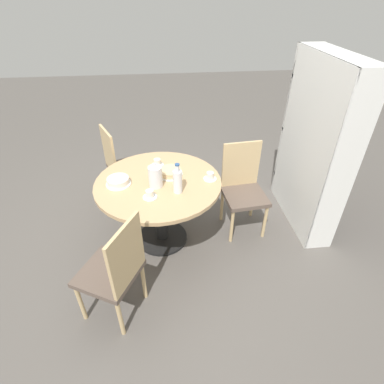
{
  "coord_description": "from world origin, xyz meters",
  "views": [
    {
      "loc": [
        2.35,
        0.06,
        2.26
      ],
      "look_at": [
        0.0,
        0.32,
        0.59
      ],
      "focal_mm": 28.0,
      "sensor_mm": 36.0,
      "label": 1
    }
  ],
  "objects_px": {
    "chair_b": "(122,164)",
    "cup_a": "(157,163)",
    "chair_a": "(243,187)",
    "cup_c": "(210,177)",
    "coffee_pot": "(155,176)",
    "cake_main": "(170,172)",
    "chair_c": "(115,270)",
    "water_bottle": "(178,181)",
    "bookshelf": "(311,149)",
    "cup_b": "(150,195)",
    "cake_second": "(118,181)"
  },
  "relations": [
    {
      "from": "chair_a",
      "to": "chair_b",
      "type": "distance_m",
      "value": 1.44
    },
    {
      "from": "chair_b",
      "to": "cup_a",
      "type": "height_order",
      "value": "chair_b"
    },
    {
      "from": "chair_a",
      "to": "cup_a",
      "type": "bearing_deg",
      "value": 165.35
    },
    {
      "from": "cup_a",
      "to": "cup_c",
      "type": "height_order",
      "value": "same"
    },
    {
      "from": "chair_b",
      "to": "cup_c",
      "type": "relative_size",
      "value": 7.6
    },
    {
      "from": "chair_b",
      "to": "cup_a",
      "type": "xyz_separation_m",
      "value": [
        0.48,
        0.42,
        0.26
      ]
    },
    {
      "from": "cake_main",
      "to": "cup_b",
      "type": "bearing_deg",
      "value": -28.76
    },
    {
      "from": "water_bottle",
      "to": "cup_a",
      "type": "relative_size",
      "value": 2.26
    },
    {
      "from": "bookshelf",
      "to": "cup_c",
      "type": "xyz_separation_m",
      "value": [
        0.25,
        -1.08,
        -0.1
      ]
    },
    {
      "from": "coffee_pot",
      "to": "cake_main",
      "type": "bearing_deg",
      "value": 141.78
    },
    {
      "from": "chair_a",
      "to": "bookshelf",
      "type": "relative_size",
      "value": 0.54
    },
    {
      "from": "chair_b",
      "to": "chair_c",
      "type": "distance_m",
      "value": 1.59
    },
    {
      "from": "water_bottle",
      "to": "chair_b",
      "type": "bearing_deg",
      "value": -148.31
    },
    {
      "from": "coffee_pot",
      "to": "cup_a",
      "type": "distance_m",
      "value": 0.38
    },
    {
      "from": "chair_a",
      "to": "chair_c",
      "type": "height_order",
      "value": "same"
    },
    {
      "from": "chair_c",
      "to": "cup_b",
      "type": "height_order",
      "value": "chair_c"
    },
    {
      "from": "chair_b",
      "to": "bookshelf",
      "type": "xyz_separation_m",
      "value": [
        0.54,
        1.99,
        0.37
      ]
    },
    {
      "from": "bookshelf",
      "to": "cake_main",
      "type": "height_order",
      "value": "bookshelf"
    },
    {
      "from": "chair_c",
      "to": "bookshelf",
      "type": "distance_m",
      "value": 2.21
    },
    {
      "from": "chair_b",
      "to": "cup_c",
      "type": "xyz_separation_m",
      "value": [
        0.79,
        0.91,
        0.26
      ]
    },
    {
      "from": "water_bottle",
      "to": "chair_a",
      "type": "bearing_deg",
      "value": 115.76
    },
    {
      "from": "chair_b",
      "to": "cake_main",
      "type": "relative_size",
      "value": 3.94
    },
    {
      "from": "bookshelf",
      "to": "cup_b",
      "type": "height_order",
      "value": "bookshelf"
    },
    {
      "from": "water_bottle",
      "to": "cup_c",
      "type": "bearing_deg",
      "value": 118.68
    },
    {
      "from": "cake_second",
      "to": "chair_a",
      "type": "bearing_deg",
      "value": 97.41
    },
    {
      "from": "chair_a",
      "to": "cup_c",
      "type": "bearing_deg",
      "value": -162.03
    },
    {
      "from": "chair_a",
      "to": "cake_second",
      "type": "distance_m",
      "value": 1.27
    },
    {
      "from": "chair_a",
      "to": "chair_b",
      "type": "bearing_deg",
      "value": 148.85
    },
    {
      "from": "chair_c",
      "to": "cup_a",
      "type": "height_order",
      "value": "chair_c"
    },
    {
      "from": "chair_b",
      "to": "chair_c",
      "type": "xyz_separation_m",
      "value": [
        1.59,
        0.07,
        0.0
      ]
    },
    {
      "from": "bookshelf",
      "to": "coffee_pot",
      "type": "height_order",
      "value": "bookshelf"
    },
    {
      "from": "chair_a",
      "to": "bookshelf",
      "type": "xyz_separation_m",
      "value": [
        -0.08,
        0.7,
        0.37
      ]
    },
    {
      "from": "chair_a",
      "to": "water_bottle",
      "type": "bearing_deg",
      "value": -159.54
    },
    {
      "from": "chair_a",
      "to": "bookshelf",
      "type": "bearing_deg",
      "value": 1.62
    },
    {
      "from": "bookshelf",
      "to": "cake_main",
      "type": "xyz_separation_m",
      "value": [
        0.13,
        -1.45,
        -0.1
      ]
    },
    {
      "from": "chair_b",
      "to": "water_bottle",
      "type": "distance_m",
      "value": 1.19
    },
    {
      "from": "chair_c",
      "to": "water_bottle",
      "type": "height_order",
      "value": "water_bottle"
    },
    {
      "from": "water_bottle",
      "to": "cup_a",
      "type": "xyz_separation_m",
      "value": [
        -0.48,
        -0.18,
        -0.09
      ]
    },
    {
      "from": "cup_a",
      "to": "coffee_pot",
      "type": "bearing_deg",
      "value": -2.4
    },
    {
      "from": "coffee_pot",
      "to": "cup_c",
      "type": "distance_m",
      "value": 0.51
    },
    {
      "from": "coffee_pot",
      "to": "cup_a",
      "type": "height_order",
      "value": "coffee_pot"
    },
    {
      "from": "chair_a",
      "to": "cup_b",
      "type": "relative_size",
      "value": 7.6
    },
    {
      "from": "chair_c",
      "to": "water_bottle",
      "type": "xyz_separation_m",
      "value": [
        -0.63,
        0.52,
        0.35
      ]
    },
    {
      "from": "cake_main",
      "to": "cup_c",
      "type": "xyz_separation_m",
      "value": [
        0.12,
        0.37,
        -0.0
      ]
    },
    {
      "from": "cup_a",
      "to": "chair_b",
      "type": "bearing_deg",
      "value": -139.02
    },
    {
      "from": "cake_second",
      "to": "cup_a",
      "type": "bearing_deg",
      "value": 130.38
    },
    {
      "from": "water_bottle",
      "to": "cup_c",
      "type": "relative_size",
      "value": 2.26
    },
    {
      "from": "coffee_pot",
      "to": "chair_b",
      "type": "bearing_deg",
      "value": -154.56
    },
    {
      "from": "cake_main",
      "to": "cup_b",
      "type": "relative_size",
      "value": 1.93
    },
    {
      "from": "chair_a",
      "to": "cup_b",
      "type": "xyz_separation_m",
      "value": [
        0.4,
        -0.95,
        0.26
      ]
    }
  ]
}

